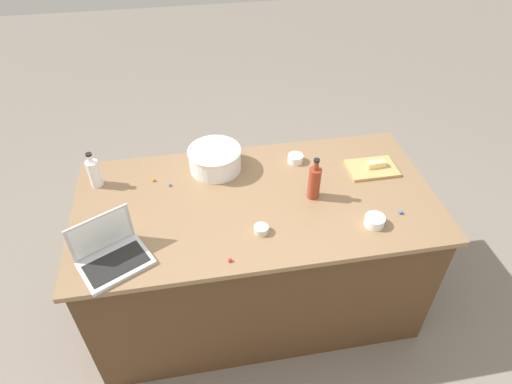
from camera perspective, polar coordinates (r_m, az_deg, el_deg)
name	(u,v)px	position (r m, az deg, el deg)	size (l,w,h in m)	color
ground_plane	(256,298)	(3.06, 0.00, -13.57)	(12.00, 12.00, 0.00)	slate
island_counter	(256,254)	(2.70, 0.00, -8.01)	(1.95, 0.98, 0.90)	#4C331E
laptop	(111,253)	(2.15, -18.32, -7.53)	(0.38, 0.35, 0.22)	#B7B7BC
mixing_bowl_large	(215,159)	(2.55, -5.34, 4.33)	(0.31, 0.31, 0.14)	white
bottle_soy	(314,182)	(2.35, 7.57, 1.28)	(0.07, 0.07, 0.25)	maroon
bottle_vinegar	(94,173)	(2.58, -20.24, 2.38)	(0.07, 0.07, 0.21)	white
cutting_board	(372,168)	(2.66, 14.78, 2.99)	(0.28, 0.19, 0.02)	tan
butter_stick_left	(376,164)	(2.65, 15.31, 3.49)	(0.11, 0.04, 0.04)	#F4E58C
ramekin_small	(295,158)	(2.64, 5.13, 4.35)	(0.09, 0.09, 0.05)	white
ramekin_medium	(261,229)	(2.19, 0.69, -4.87)	(0.07, 0.07, 0.04)	beige
ramekin_wide	(375,221)	(2.30, 15.11, -3.63)	(0.10, 0.10, 0.05)	white
candy_0	(170,185)	(2.50, -11.08, 0.89)	(0.02, 0.02, 0.02)	blue
candy_1	(154,180)	(2.56, -13.14, 1.52)	(0.02, 0.02, 0.02)	orange
candy_2	(230,260)	(2.07, -3.39, -8.80)	(0.02, 0.02, 0.02)	red
candy_3	(401,212)	(2.41, 18.26, -2.52)	(0.02, 0.02, 0.02)	blue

